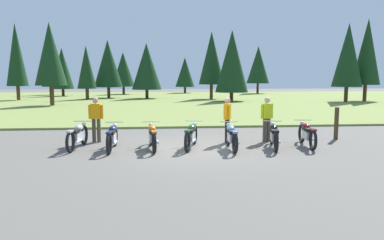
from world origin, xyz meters
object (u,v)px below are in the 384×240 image
at_px(motorcycle_sky_blue, 231,136).
at_px(rider_near_row_end, 227,117).
at_px(motorcycle_black, 274,135).
at_px(motorcycle_maroon, 307,134).
at_px(rider_in_hivis_vest, 96,117).
at_px(trail_marker_post, 336,123).
at_px(motorcycle_orange, 152,136).
at_px(motorcycle_british_green, 191,135).
at_px(motorcycle_navy, 112,137).
at_px(motorcycle_silver, 78,136).
at_px(rider_checking_bike, 267,117).

distance_m(motorcycle_sky_blue, rider_near_row_end, 1.31).
distance_m(motorcycle_black, motorcycle_maroon, 1.26).
relative_size(motorcycle_black, rider_in_hivis_vest, 1.24).
bearing_deg(trail_marker_post, motorcycle_orange, -169.82).
relative_size(motorcycle_british_green, rider_near_row_end, 1.23).
bearing_deg(motorcycle_navy, trail_marker_post, 8.74).
relative_size(motorcycle_orange, motorcycle_maroon, 1.00).
distance_m(motorcycle_silver, motorcycle_navy, 1.26).
relative_size(rider_near_row_end, trail_marker_post, 1.33).
bearing_deg(motorcycle_sky_blue, motorcycle_orange, 174.19).
bearing_deg(rider_in_hivis_vest, motorcycle_maroon, -11.30).
bearing_deg(rider_in_hivis_vest, motorcycle_sky_blue, -20.24).
xyz_separation_m(motorcycle_silver, motorcycle_maroon, (7.89, -0.37, 0.00)).
bearing_deg(motorcycle_navy, motorcycle_orange, 0.87).
bearing_deg(rider_near_row_end, motorcycle_orange, -161.00).
xyz_separation_m(motorcycle_silver, motorcycle_british_green, (3.85, -0.26, 0.00)).
xyz_separation_m(motorcycle_orange, motorcycle_maroon, (5.37, -0.01, 0.00)).
distance_m(motorcycle_british_green, motorcycle_sky_blue, 1.37).
distance_m(rider_checking_bike, rider_near_row_end, 1.52).
height_order(motorcycle_orange, rider_checking_bike, rider_checking_bike).
bearing_deg(motorcycle_black, motorcycle_british_green, 173.97).
bearing_deg(motorcycle_british_green, trail_marker_post, 11.59).
relative_size(motorcycle_british_green, motorcycle_maroon, 0.98).
height_order(motorcycle_british_green, motorcycle_maroon, same).
bearing_deg(motorcycle_maroon, motorcycle_silver, 177.34).
bearing_deg(motorcycle_black, motorcycle_maroon, 8.77).
height_order(motorcycle_maroon, trail_marker_post, trail_marker_post).
height_order(rider_checking_bike, rider_near_row_end, same).
bearing_deg(motorcycle_sky_blue, rider_near_row_end, 85.80).
height_order(motorcycle_orange, trail_marker_post, trail_marker_post).
bearing_deg(rider_checking_bike, motorcycle_british_green, -162.10).
xyz_separation_m(motorcycle_british_green, motorcycle_black, (2.80, -0.30, 0.00)).
bearing_deg(motorcycle_maroon, motorcycle_orange, 179.85).
bearing_deg(rider_in_hivis_vest, motorcycle_orange, -35.12).
relative_size(motorcycle_british_green, rider_checking_bike, 1.23).
bearing_deg(motorcycle_orange, trail_marker_post, 10.18).
xyz_separation_m(motorcycle_silver, rider_near_row_end, (5.25, 0.58, 0.51)).
distance_m(rider_checking_bike, trail_marker_post, 2.88).
bearing_deg(rider_checking_bike, motorcycle_navy, -169.27).
xyz_separation_m(motorcycle_silver, rider_in_hivis_vest, (0.43, 1.13, 0.51)).
xyz_separation_m(motorcycle_navy, motorcycle_black, (5.44, -0.19, 0.00)).
distance_m(motorcycle_orange, rider_checking_bike, 4.39).
bearing_deg(trail_marker_post, rider_near_row_end, -175.60).
bearing_deg(motorcycle_navy, rider_in_hivis_vest, 117.48).
relative_size(motorcycle_silver, trail_marker_post, 1.67).
xyz_separation_m(motorcycle_black, rider_in_hivis_vest, (-6.22, 1.69, 0.51)).
relative_size(motorcycle_silver, motorcycle_british_green, 1.02).
bearing_deg(motorcycle_sky_blue, motorcycle_navy, 176.41).
distance_m(motorcycle_navy, rider_in_hivis_vest, 1.76).
xyz_separation_m(motorcycle_navy, motorcycle_orange, (1.32, 0.02, 0.00)).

